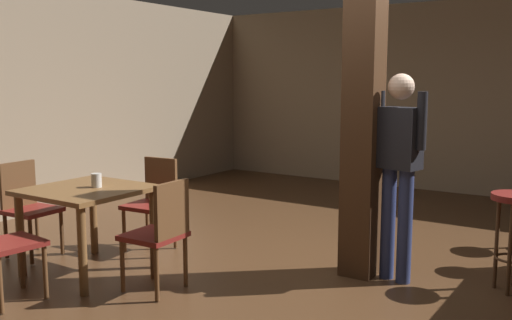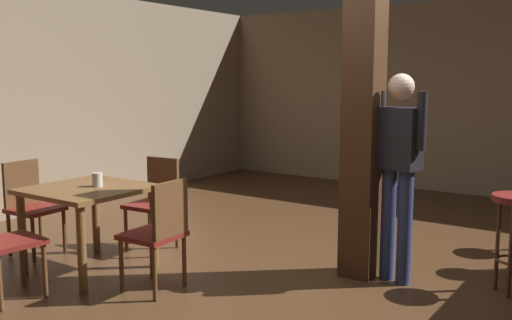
{
  "view_description": "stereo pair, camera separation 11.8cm",
  "coord_description": "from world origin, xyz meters",
  "px_view_note": "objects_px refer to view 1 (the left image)",
  "views": [
    {
      "loc": [
        2.19,
        -4.1,
        1.68
      ],
      "look_at": [
        -0.51,
        -0.01,
        0.98
      ],
      "focal_mm": 40.0,
      "sensor_mm": 36.0,
      "label": 1
    },
    {
      "loc": [
        2.29,
        -4.03,
        1.68
      ],
      "look_at": [
        -0.51,
        -0.01,
        0.98
      ],
      "focal_mm": 40.0,
      "sensor_mm": 36.0,
      "label": 2
    }
  ],
  "objects_px": {
    "chair_west": "(27,204)",
    "standing_person": "(399,162)",
    "chair_north": "(154,199)",
    "chair_east": "(161,230)",
    "dining_table": "(87,202)",
    "napkin_cup": "(96,180)"
  },
  "relations": [
    {
      "from": "chair_west",
      "to": "standing_person",
      "type": "distance_m",
      "value": 3.43
    },
    {
      "from": "chair_west",
      "to": "napkin_cup",
      "type": "xyz_separation_m",
      "value": [
        0.9,
        0.07,
        0.3
      ]
    },
    {
      "from": "chair_east",
      "to": "napkin_cup",
      "type": "distance_m",
      "value": 0.87
    },
    {
      "from": "chair_north",
      "to": "standing_person",
      "type": "relative_size",
      "value": 0.52
    },
    {
      "from": "standing_person",
      "to": "chair_east",
      "type": "bearing_deg",
      "value": -138.29
    },
    {
      "from": "chair_north",
      "to": "chair_west",
      "type": "distance_m",
      "value": 1.18
    },
    {
      "from": "napkin_cup",
      "to": "standing_person",
      "type": "bearing_deg",
      "value": 28.3
    },
    {
      "from": "chair_north",
      "to": "chair_west",
      "type": "bearing_deg",
      "value": -135.15
    },
    {
      "from": "chair_east",
      "to": "standing_person",
      "type": "relative_size",
      "value": 0.52
    },
    {
      "from": "standing_person",
      "to": "chair_north",
      "type": "bearing_deg",
      "value": -168.97
    },
    {
      "from": "chair_west",
      "to": "chair_east",
      "type": "height_order",
      "value": "same"
    },
    {
      "from": "chair_north",
      "to": "chair_east",
      "type": "relative_size",
      "value": 1.0
    },
    {
      "from": "dining_table",
      "to": "chair_east",
      "type": "bearing_deg",
      "value": -0.65
    },
    {
      "from": "chair_west",
      "to": "napkin_cup",
      "type": "bearing_deg",
      "value": 4.67
    },
    {
      "from": "chair_north",
      "to": "chair_east",
      "type": "xyz_separation_m",
      "value": [
        0.86,
        -0.84,
        0.0
      ]
    },
    {
      "from": "chair_east",
      "to": "standing_person",
      "type": "height_order",
      "value": "standing_person"
    },
    {
      "from": "chair_north",
      "to": "standing_person",
      "type": "distance_m",
      "value": 2.4
    },
    {
      "from": "dining_table",
      "to": "chair_north",
      "type": "height_order",
      "value": "chair_north"
    },
    {
      "from": "chair_north",
      "to": "napkin_cup",
      "type": "distance_m",
      "value": 0.82
    },
    {
      "from": "dining_table",
      "to": "chair_west",
      "type": "distance_m",
      "value": 0.85
    },
    {
      "from": "napkin_cup",
      "to": "dining_table",
      "type": "bearing_deg",
      "value": -129.53
    },
    {
      "from": "dining_table",
      "to": "napkin_cup",
      "type": "distance_m",
      "value": 0.21
    }
  ]
}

